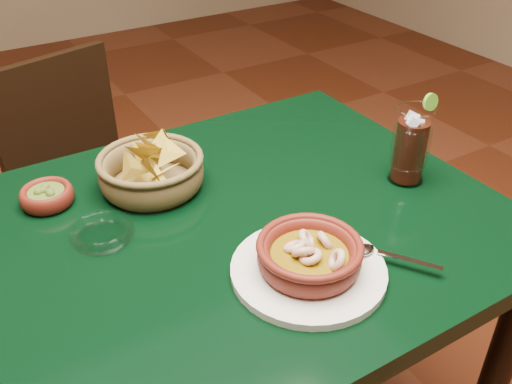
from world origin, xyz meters
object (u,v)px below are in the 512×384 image
dining_table (187,279)px  chip_basket (151,171)px  dining_chair (89,190)px  shrimp_plate (309,259)px  cola_drink (411,145)px

dining_table → chip_basket: chip_basket is taller
dining_table → dining_chair: 0.73m
chip_basket → shrimp_plate: bearing=-73.0°
dining_chair → shrimp_plate: (0.13, -0.89, 0.32)m
chip_basket → cola_drink: bearing=-28.0°
dining_table → chip_basket: (0.02, 0.18, 0.14)m
dining_table → shrimp_plate: (0.13, -0.19, 0.13)m
dining_table → shrimp_plate: shrimp_plate is taller
cola_drink → dining_table: bearing=172.7°
dining_chair → shrimp_plate: 0.96m
dining_chair → chip_basket: size_ratio=3.44×
shrimp_plate → cola_drink: (0.34, 0.13, 0.05)m
cola_drink → dining_chair: bearing=121.7°
shrimp_plate → dining_table: bearing=124.6°
dining_table → dining_chair: bearing=89.6°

